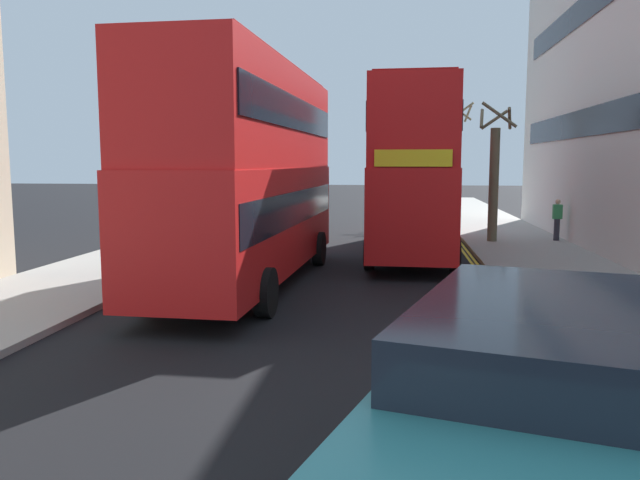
% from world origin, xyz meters
% --- Properties ---
extents(sidewalk_right, '(4.00, 80.00, 0.14)m').
position_xyz_m(sidewalk_right, '(6.50, 16.00, 0.07)').
color(sidewalk_right, '#9E9991').
rests_on(sidewalk_right, ground).
extents(sidewalk_left, '(4.00, 80.00, 0.14)m').
position_xyz_m(sidewalk_left, '(-6.50, 16.00, 0.07)').
color(sidewalk_left, '#9E9991').
rests_on(sidewalk_left, ground).
extents(kerb_line_outer, '(0.10, 56.00, 0.01)m').
position_xyz_m(kerb_line_outer, '(4.40, 14.00, 0.00)').
color(kerb_line_outer, yellow).
rests_on(kerb_line_outer, ground).
extents(kerb_line_inner, '(0.10, 56.00, 0.01)m').
position_xyz_m(kerb_line_inner, '(4.24, 14.00, 0.00)').
color(kerb_line_inner, yellow).
rests_on(kerb_line_inner, ground).
extents(double_decker_bus_away, '(3.10, 10.89, 5.64)m').
position_xyz_m(double_decker_bus_away, '(-1.91, 15.79, 3.03)').
color(double_decker_bus_away, red).
rests_on(double_decker_bus_away, ground).
extents(double_decker_bus_oncoming, '(3.04, 10.87, 5.64)m').
position_xyz_m(double_decker_bus_oncoming, '(2.41, 21.83, 3.03)').
color(double_decker_bus_oncoming, red).
rests_on(double_decker_bus_oncoming, ground).
extents(taxi_minivan, '(3.10, 5.14, 2.12)m').
position_xyz_m(taxi_minivan, '(2.89, 4.65, 1.07)').
color(taxi_minivan, teal).
rests_on(taxi_minivan, ground).
extents(pedestrian_far, '(0.34, 0.22, 1.62)m').
position_xyz_m(pedestrian_far, '(8.09, 25.32, 0.99)').
color(pedestrian_far, '#2D2D38').
rests_on(pedestrian_far, sidewalk_right).
extents(street_tree_near, '(2.03, 2.05, 6.47)m').
position_xyz_m(street_tree_near, '(5.15, 36.36, 3.21)').
color(street_tree_near, '#6B6047').
rests_on(street_tree_near, sidewalk_right).
extents(street_tree_far, '(1.35, 1.35, 5.29)m').
position_xyz_m(street_tree_far, '(5.55, 24.79, 2.60)').
color(street_tree_far, '#6B6047').
rests_on(street_tree_far, sidewalk_right).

